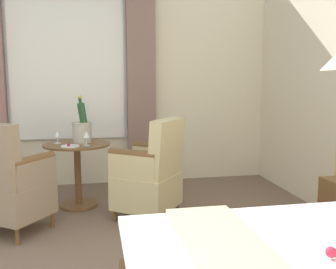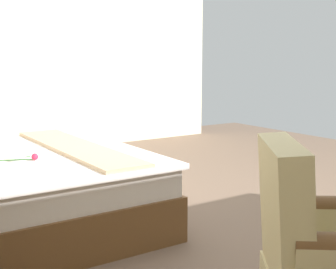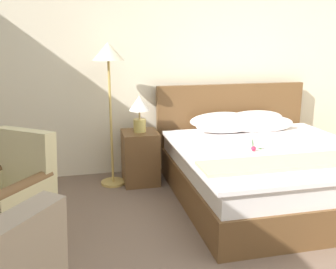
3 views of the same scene
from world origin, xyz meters
name	(u,v)px [view 2 (image 2 of 3)]	position (x,y,z in m)	size (l,w,h in m)	color
ground_plane	(195,213)	(0.00, 0.00, 0.00)	(8.23, 8.23, 0.00)	#755D4C
wall_far_side	(50,51)	(3.42, 0.00, 1.40)	(0.12, 5.34, 2.81)	beige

